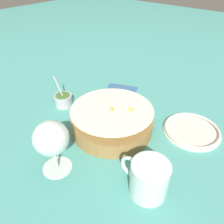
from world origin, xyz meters
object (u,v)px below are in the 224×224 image
Objects in this scene: wine_glass at (51,140)px; beer_mug at (148,180)px; food_basket at (112,120)px; side_plate at (192,130)px; sauce_cup at (63,100)px.

wine_glass is 0.24m from beer_mug.
wine_glass is 1.20× the size of beer_mug.
food_basket reaches higher than side_plate.
wine_glass reaches higher than food_basket.
wine_glass reaches higher than sauce_cup.
beer_mug is at bearing 150.41° from food_basket.
wine_glass is (-0.21, 0.20, 0.08)m from sauce_cup.
food_basket is at bearing -92.85° from wine_glass.
side_plate is at bearing -120.04° from wine_glass.
wine_glass is at bearing 23.23° from beer_mug.
food_basket is 1.43× the size of side_plate.
food_basket reaches higher than beer_mug.
side_plate is (-0.21, -0.36, -0.09)m from wine_glass.
sauce_cup is 0.73× the size of wine_glass.
wine_glass is at bearing 59.96° from side_plate.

